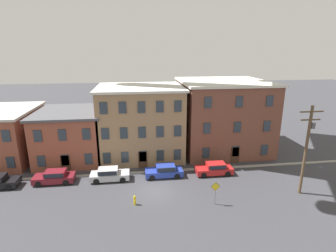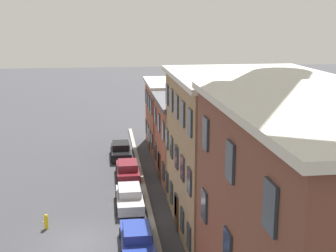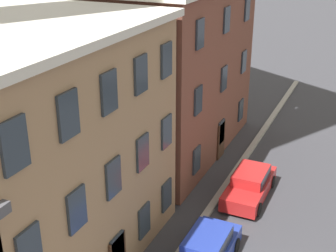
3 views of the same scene
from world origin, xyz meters
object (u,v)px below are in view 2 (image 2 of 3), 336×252
at_px(car_maroon, 128,169).
at_px(car_silver, 129,196).
at_px(fire_hydrant, 46,221).
at_px(car_blue, 137,238).
at_px(car_black, 121,150).

relative_size(car_maroon, car_silver, 1.00).
bearing_deg(fire_hydrant, car_maroon, 147.78).
bearing_deg(car_maroon, car_blue, -0.44).
bearing_deg(car_silver, car_black, -179.14).
relative_size(car_maroon, fire_hydrant, 4.58).
bearing_deg(car_black, fire_hydrant, -19.46).
distance_m(car_black, car_maroon, 5.97).
distance_m(car_maroon, car_silver, 6.05).
distance_m(car_blue, fire_hydrant, 6.54).
xyz_separation_m(car_maroon, car_silver, (6.04, -0.17, 0.00)).
bearing_deg(fire_hydrant, car_silver, 117.62).
distance_m(car_black, car_blue, 18.37).
height_order(car_maroon, fire_hydrant, car_maroon).
height_order(car_maroon, car_silver, same).
distance_m(car_maroon, car_blue, 12.41).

